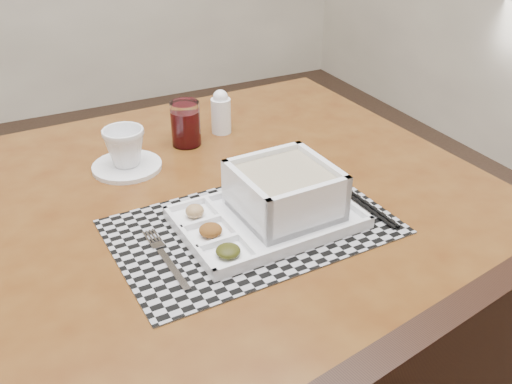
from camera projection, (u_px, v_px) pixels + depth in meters
dining_table at (229, 233)px, 1.17m from camera, size 1.11×1.11×0.80m
placemat at (253, 227)px, 1.04m from camera, size 0.51×0.34×0.00m
serving_tray at (278, 200)px, 1.04m from camera, size 0.33×0.23×0.10m
fork at (166, 257)px, 0.95m from camera, size 0.02×0.19×0.00m
spoon at (330, 182)px, 1.17m from camera, size 0.04×0.18×0.01m
chopsticks at (356, 198)px, 1.12m from camera, size 0.03×0.24×0.01m
saucer at (127, 166)px, 1.23m from camera, size 0.15×0.15×0.01m
cup at (125, 147)px, 1.21m from camera, size 0.12×0.12×0.08m
juice_glass at (186, 125)px, 1.32m from camera, size 0.07×0.07×0.10m
creamer_bottle at (221, 112)px, 1.38m from camera, size 0.05×0.05×0.11m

